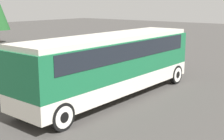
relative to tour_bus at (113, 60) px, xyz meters
The scene contains 4 objects.
ground_plane 1.97m from the tour_bus, behind, with size 120.00×120.00×0.00m, color #423F3D.
tour_bus is the anchor object (origin of this frame).
parked_car_near 7.70m from the tour_bus, 38.90° to the left, with size 4.22×1.82×1.38m.
parked_car_mid 6.67m from the tour_bus, 86.67° to the left, with size 4.44×1.87×1.41m.
Camera 1 is at (-12.02, -9.76, 4.83)m, focal length 50.00 mm.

